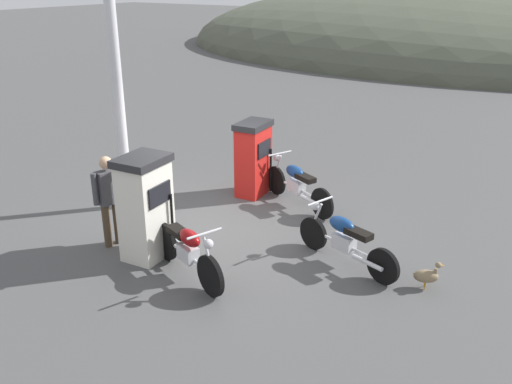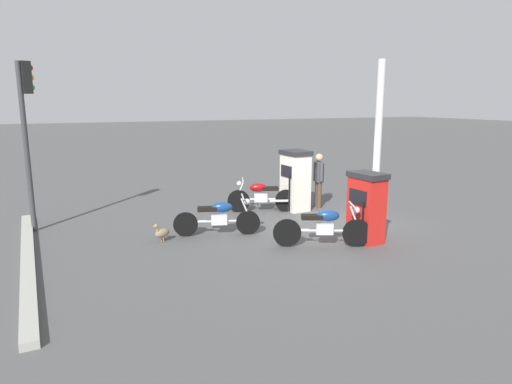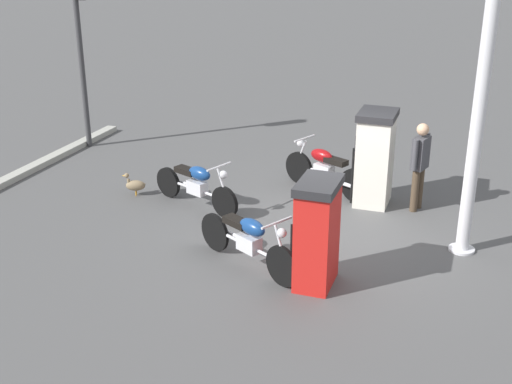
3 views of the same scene
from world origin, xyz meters
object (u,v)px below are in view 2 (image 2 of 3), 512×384
object	(u,v)px
fuel_pump_far	(366,207)
roadside_traffic_light	(27,118)
motorcycle_far_pump	(324,225)
fuel_pump_near	(295,180)
wandering_duck	(162,233)
attendant_person	(319,177)
motorcycle_extra	(218,217)
motorcycle_near_pump	(261,196)
canopy_support_pole	(378,142)

from	to	relation	value
fuel_pump_far	roadside_traffic_light	xyz separation A→B (m)	(6.66, -3.93, 1.89)
motorcycle_far_pump	fuel_pump_far	bearing A→B (deg)	176.96
fuel_pump_near	fuel_pump_far	bearing A→B (deg)	90.00
fuel_pump_near	wandering_duck	distance (m)	4.40
wandering_duck	roadside_traffic_light	distance (m)	4.14
fuel_pump_near	attendant_person	distance (m)	0.79
fuel_pump_near	motorcycle_extra	distance (m)	3.18
motorcycle_far_pump	attendant_person	distance (m)	3.67
roadside_traffic_light	motorcycle_near_pump	bearing A→B (deg)	174.41
attendant_person	motorcycle_far_pump	bearing A→B (deg)	59.85
fuel_pump_near	motorcycle_extra	size ratio (longest dim) A/B	0.88
fuel_pump_near	motorcycle_far_pump	size ratio (longest dim) A/B	0.89
attendant_person	motorcycle_extra	bearing A→B (deg)	21.97
fuel_pump_near	fuel_pump_far	distance (m)	3.19
motorcycle_far_pump	roadside_traffic_light	size ratio (longest dim) A/B	0.49
fuel_pump_near	wandering_duck	xyz separation A→B (m)	(4.12, 1.40, -0.65)
motorcycle_near_pump	attendant_person	distance (m)	1.81
fuel_pump_far	motorcycle_extra	xyz separation A→B (m)	(2.81, -1.76, -0.35)
wandering_duck	roadside_traffic_light	xyz separation A→B (m)	(2.54, -2.14, 2.47)
fuel_pump_far	roadside_traffic_light	world-z (taller)	roadside_traffic_light
motorcycle_far_pump	wandering_duck	xyz separation A→B (m)	(3.07, -1.73, -0.26)
motorcycle_extra	roadside_traffic_light	xyz separation A→B (m)	(3.85, -2.17, 2.24)
motorcycle_extra	roadside_traffic_light	bearing A→B (deg)	-29.43
attendant_person	wandering_duck	bearing A→B (deg)	16.16
motorcycle_far_pump	wandering_duck	distance (m)	3.54
roadside_traffic_light	fuel_pump_far	bearing A→B (deg)	149.44
motorcycle_far_pump	canopy_support_pole	size ratio (longest dim) A/B	0.47
canopy_support_pole	motorcycle_extra	bearing A→B (deg)	1.40
motorcycle_far_pump	motorcycle_extra	xyz separation A→B (m)	(1.76, -1.70, -0.03)
fuel_pump_near	motorcycle_far_pump	world-z (taller)	fuel_pump_near
fuel_pump_near	motorcycle_far_pump	distance (m)	3.33
motorcycle_far_pump	roadside_traffic_light	bearing A→B (deg)	-34.64
fuel_pump_far	wandering_duck	world-z (taller)	fuel_pump_far
motorcycle_near_pump	wandering_duck	xyz separation A→B (m)	(3.16, 1.59, -0.24)
motorcycle_near_pump	motorcycle_extra	distance (m)	2.45
fuel_pump_far	motorcycle_far_pump	distance (m)	1.09
motorcycle_near_pump	roadside_traffic_light	distance (m)	6.13
roadside_traffic_light	canopy_support_pole	world-z (taller)	canopy_support_pole
motorcycle_extra	fuel_pump_near	bearing A→B (deg)	-153.00
attendant_person	canopy_support_pole	xyz separation A→B (m)	(-0.97, 1.34, 1.09)
fuel_pump_near	motorcycle_near_pump	distance (m)	1.06
fuel_pump_far	wandering_duck	xyz separation A→B (m)	(4.12, -1.79, -0.57)
motorcycle_near_pump	motorcycle_extra	xyz separation A→B (m)	(1.84, 1.61, -0.02)
wandering_duck	fuel_pump_far	bearing A→B (deg)	156.55
wandering_duck	canopy_support_pole	bearing A→B (deg)	-179.19
fuel_pump_near	roadside_traffic_light	bearing A→B (deg)	-6.34
fuel_pump_near	roadside_traffic_light	distance (m)	6.94
wandering_duck	motorcycle_extra	bearing A→B (deg)	178.78
fuel_pump_far	motorcycle_near_pump	bearing A→B (deg)	-74.03
motorcycle_extra	canopy_support_pole	size ratio (longest dim) A/B	0.47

